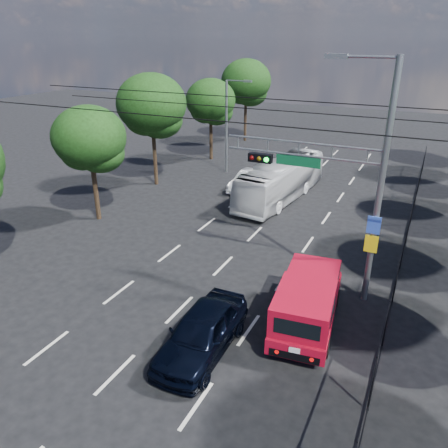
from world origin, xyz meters
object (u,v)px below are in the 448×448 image
Objects in this scene: signal_mast at (348,174)px; white_van at (249,181)px; red_pickup at (308,301)px; navy_hatchback at (202,332)px; white_bus at (281,180)px.

white_van is at bearing 128.19° from signal_mast.
signal_mast is at bearing 80.61° from red_pickup.
white_van is at bearing 105.81° from navy_hatchback.
navy_hatchback is at bearing -119.65° from signal_mast.
white_bus is 2.32× the size of white_van.
navy_hatchback is at bearing -133.39° from red_pickup.
navy_hatchback is at bearing -68.07° from white_van.
red_pickup is at bearing -54.89° from white_van.
red_pickup is 13.81m from white_bus.
white_bus reaches higher than navy_hatchback.
signal_mast is 12.17m from white_bus.
navy_hatchback is 17.33m from white_van.
signal_mast is at bearing 58.75° from navy_hatchback.
white_van is (-8.01, 13.55, -0.40)m from red_pickup.
white_bus is at bearing -13.25° from white_van.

